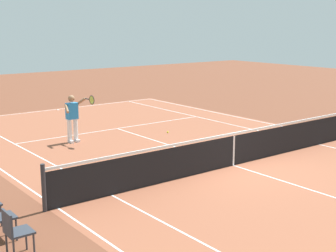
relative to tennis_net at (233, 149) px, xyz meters
name	(u,v)px	position (x,y,z in m)	size (l,w,h in m)	color
ground_plane	(233,165)	(0.00, 0.00, -0.49)	(60.00, 60.00, 0.00)	brown
court_slab	(233,165)	(0.00, 0.00, -0.49)	(24.20, 11.40, 0.00)	#935138
court_line_markings	(233,165)	(0.00, 0.00, -0.49)	(23.85, 11.05, 0.01)	white
tennis_net	(233,149)	(0.00, 0.00, 0.00)	(0.10, 11.70, 1.08)	#2D2D33
tennis_player_near	(73,116)	(5.41, 2.37, 0.44)	(1.05, 0.78, 1.70)	white
tennis_ball	(168,132)	(4.56, -1.10, -0.46)	(0.07, 0.07, 0.07)	#CCE01E
spectator_chair_0	(15,230)	(-1.72, 7.09, 0.03)	(0.44, 0.44, 0.88)	#38383D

